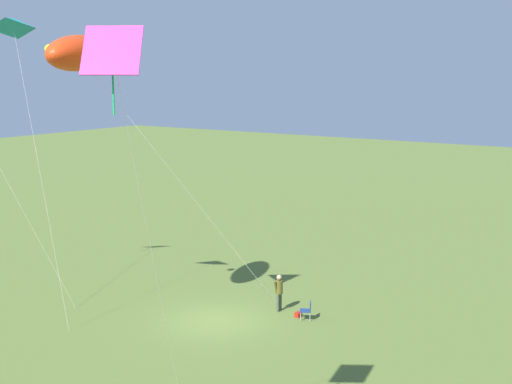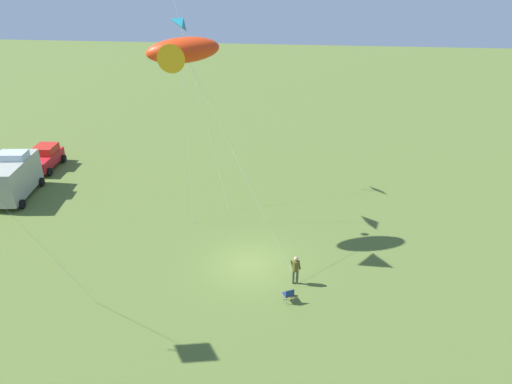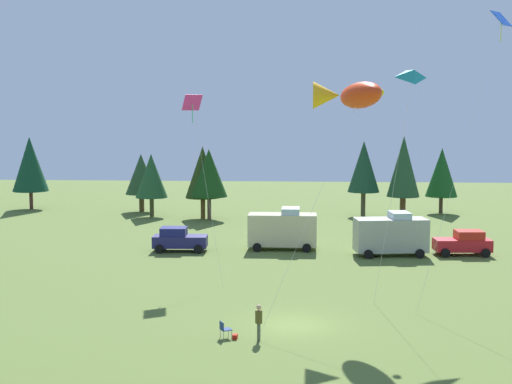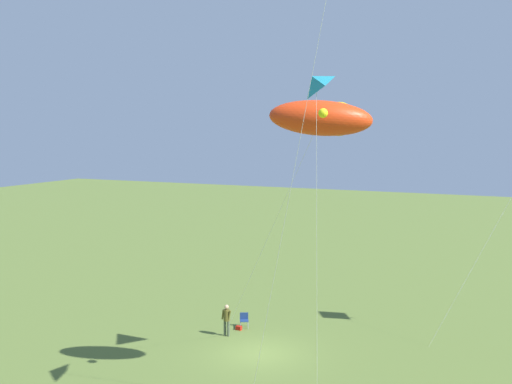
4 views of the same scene
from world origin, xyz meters
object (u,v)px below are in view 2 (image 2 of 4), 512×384
object	(u,v)px
van_motorhome_grey	(13,177)
car_red_sedan	(45,158)
backpack_on_grass	(291,294)
folding_chair	(289,294)
kite_large_fish	(181,52)
kite_delta_teal	(184,23)
person_kite_flyer	(296,268)

from	to	relation	value
van_motorhome_grey	car_red_sedan	world-z (taller)	van_motorhome_grey
backpack_on_grass	car_red_sedan	xyz separation A→B (m)	(15.47, 21.67, 0.84)
folding_chair	backpack_on_grass	distance (m)	0.65
kite_large_fish	kite_delta_teal	world-z (taller)	kite_delta_teal
person_kite_flyer	folding_chair	world-z (taller)	person_kite_flyer
person_kite_flyer	car_red_sedan	size ratio (longest dim) A/B	0.40
person_kite_flyer	kite_large_fish	size ratio (longest dim) A/B	0.14
folding_chair	kite_large_fish	xyz separation A→B (m)	(6.36, 6.63, 11.21)
person_kite_flyer	kite_delta_teal	distance (m)	16.16
car_red_sedan	backpack_on_grass	bearing A→B (deg)	-129.16
person_kite_flyer	kite_large_fish	xyz separation A→B (m)	(4.69, 6.90, 10.67)
kite_delta_teal	folding_chair	bearing A→B (deg)	-143.49
kite_large_fish	kite_delta_teal	xyz separation A→B (m)	(3.41, 0.61, 1.13)
person_kite_flyer	car_red_sedan	world-z (taller)	car_red_sedan
van_motorhome_grey	kite_delta_teal	world-z (taller)	kite_delta_teal
person_kite_flyer	backpack_on_grass	world-z (taller)	person_kite_flyer
person_kite_flyer	car_red_sedan	bearing A→B (deg)	58.96
car_red_sedan	kite_delta_teal	distance (m)	19.64
folding_chair	car_red_sedan	bearing A→B (deg)	25.74
kite_large_fish	kite_delta_teal	bearing A→B (deg)	10.09
kite_large_fish	backpack_on_grass	bearing A→B (deg)	-131.01
person_kite_flyer	kite_large_fish	bearing A→B (deg)	57.99
car_red_sedan	kite_delta_teal	xyz separation A→B (m)	(-6.23, -14.35, 11.87)
folding_chair	car_red_sedan	size ratio (longest dim) A/B	0.19
van_motorhome_grey	kite_large_fish	bearing A→B (deg)	-113.23
van_motorhome_grey	car_red_sedan	size ratio (longest dim) A/B	1.31
backpack_on_grass	kite_large_fish	distance (m)	14.60
kite_large_fish	person_kite_flyer	bearing A→B (deg)	-124.21
folding_chair	kite_delta_teal	distance (m)	17.32
person_kite_flyer	kite_delta_teal	world-z (taller)	kite_delta_teal
backpack_on_grass	kite_large_fish	xyz separation A→B (m)	(5.84, 6.71, 11.58)
person_kite_flyer	backpack_on_grass	size ratio (longest dim) A/B	5.44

